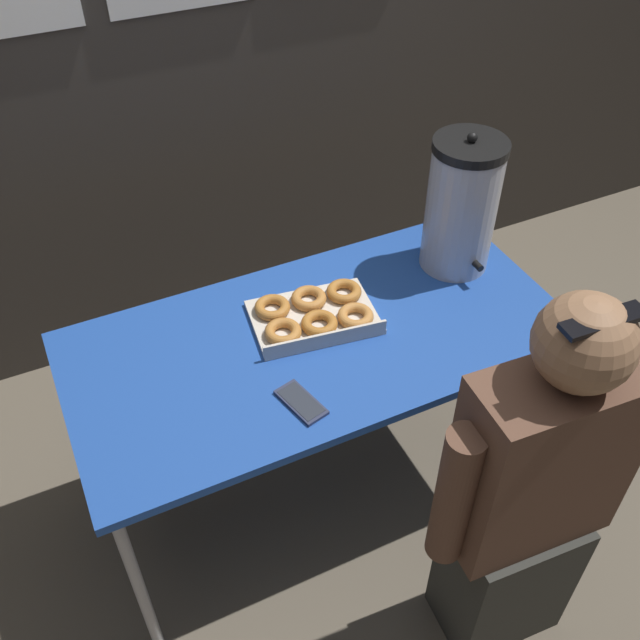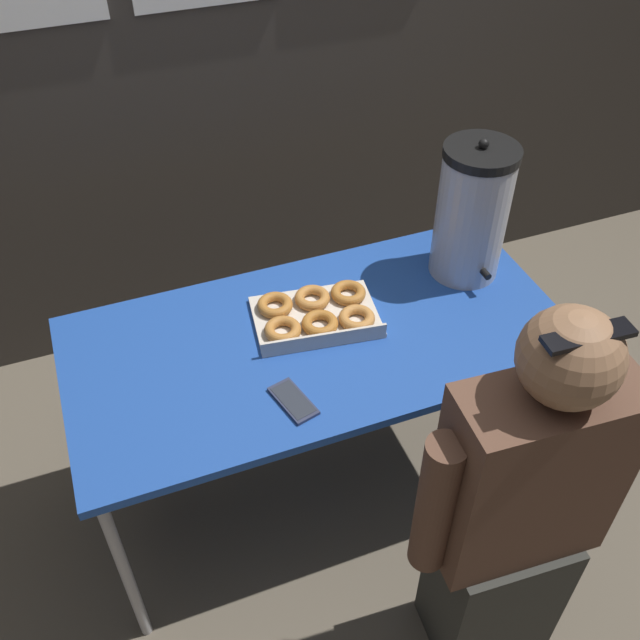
% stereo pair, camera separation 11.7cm
% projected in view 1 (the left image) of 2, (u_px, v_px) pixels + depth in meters
% --- Properties ---
extents(ground_plane, '(12.00, 12.00, 0.00)m').
position_uv_depth(ground_plane, '(319.00, 484.00, 2.51)').
color(ground_plane, brown).
extents(folding_table, '(1.42, 0.69, 0.72)m').
position_uv_depth(folding_table, '(318.00, 348.00, 2.05)').
color(folding_table, '#1E479E').
rests_on(folding_table, ground).
extents(donut_box, '(0.39, 0.29, 0.05)m').
position_uv_depth(donut_box, '(314.00, 314.00, 2.05)').
color(donut_box, beige).
rests_on(donut_box, folding_table).
extents(coffee_urn, '(0.22, 0.25, 0.45)m').
position_uv_depth(coffee_urn, '(462.00, 206.00, 2.12)').
color(coffee_urn, '#B7B7BC').
rests_on(coffee_urn, folding_table).
extents(cell_phone, '(0.10, 0.16, 0.01)m').
position_uv_depth(cell_phone, '(301.00, 402.00, 1.83)').
color(cell_phone, '#2D334C').
rests_on(cell_phone, folding_table).
extents(person_seated, '(0.56, 0.25, 1.25)m').
position_uv_depth(person_seated, '(529.00, 499.00, 1.77)').
color(person_seated, '#33332D').
rests_on(person_seated, ground).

